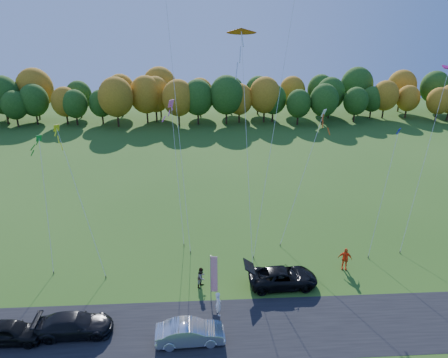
{
  "coord_description": "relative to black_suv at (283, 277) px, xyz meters",
  "views": [
    {
      "loc": [
        -1.79,
        -25.43,
        19.51
      ],
      "look_at": [
        0.0,
        6.0,
        7.0
      ],
      "focal_mm": 32.0,
      "sensor_mm": 36.0,
      "label": 1
    }
  ],
  "objects": [
    {
      "name": "feather_flag",
      "position": [
        -5.52,
        -1.65,
        1.69
      ],
      "size": [
        0.53,
        0.11,
        3.99
      ],
      "color": "#999999",
      "rests_on": "ground"
    },
    {
      "name": "silver_sedan",
      "position": [
        -7.17,
        -5.57,
        -0.01
      ],
      "size": [
        4.55,
        1.79,
        1.47
      ],
      "primitive_type": "imported",
      "rotation": [
        0.0,
        0.0,
        1.62
      ],
      "color": "silver",
      "rests_on": "ground"
    },
    {
      "name": "person_east",
      "position": [
        5.6,
        1.95,
        0.24
      ],
      "size": [
        1.24,
        0.8,
        1.97
      ],
      "primitive_type": "imported",
      "rotation": [
        0.0,
        0.0,
        -0.3
      ],
      "color": "#F24C16",
      "rests_on": "ground"
    },
    {
      "name": "person_tailgate_b",
      "position": [
        -6.4,
        0.24,
        0.09
      ],
      "size": [
        0.96,
        1.02,
        1.67
      ],
      "primitive_type": "imported",
      "rotation": [
        0.0,
        0.0,
        1.03
      ],
      "color": "gray",
      "rests_on": "ground"
    },
    {
      "name": "kite_diamond_white",
      "position": [
        3.24,
        8.49,
        5.05
      ],
      "size": [
        5.19,
        5.69,
        12.07
      ],
      "color": "#4C3F33",
      "rests_on": "ground"
    },
    {
      "name": "kite_diamond_blue_low",
      "position": [
        9.89,
        5.64,
        4.49
      ],
      "size": [
        3.63,
        4.85,
        10.86
      ],
      "color": "#4C3F33",
      "rests_on": "ground"
    },
    {
      "name": "kite_delta_red",
      "position": [
        -2.36,
        7.51,
        10.81
      ],
      "size": [
        2.72,
        10.65,
        20.23
      ],
      "color": "#4C3F33",
      "rests_on": "ground"
    },
    {
      "name": "kite_diamond_yellow",
      "position": [
        -16.17,
        4.32,
        5.02
      ],
      "size": [
        4.43,
        5.55,
        11.91
      ],
      "color": "#4C3F33",
      "rests_on": "ground"
    },
    {
      "name": "dark_truck_b",
      "position": [
        -18.87,
        -4.84,
        -0.02
      ],
      "size": [
        4.31,
        1.81,
        1.46
      ],
      "primitive_type": "imported",
      "rotation": [
        0.0,
        0.0,
        1.55
      ],
      "color": "black",
      "rests_on": "ground"
    },
    {
      "name": "kite_parafoil_orange",
      "position": [
        1.06,
        9.33,
        15.05
      ],
      "size": [
        7.59,
        11.22,
        31.97
      ],
      "color": "#4C3F33",
      "rests_on": "ground"
    },
    {
      "name": "dark_truck_a",
      "position": [
        -14.88,
        -4.4,
        -0.02
      ],
      "size": [
        5.06,
        2.19,
        1.45
      ],
      "primitive_type": "imported",
      "rotation": [
        0.0,
        0.0,
        1.6
      ],
      "color": "black",
      "rests_on": "ground"
    },
    {
      "name": "kite_delta_blue",
      "position": [
        -8.45,
        9.7,
        12.8
      ],
      "size": [
        3.41,
        9.9,
        27.28
      ],
      "color": "#4C3F33",
      "rests_on": "ground"
    },
    {
      "name": "kite_diamond_green",
      "position": [
        -19.57,
        5.73,
        4.34
      ],
      "size": [
        2.34,
        6.68,
        10.53
      ],
      "color": "#4C3F33",
      "rests_on": "ground"
    },
    {
      "name": "kite_parafoil_rainbow",
      "position": [
        14.62,
        8.14,
        7.05
      ],
      "size": [
        7.61,
        8.62,
        15.87
      ],
      "color": "#4C3F33",
      "rests_on": "ground"
    },
    {
      "name": "kite_diamond_pink",
      "position": [
        -8.55,
        9.58,
        5.49
      ],
      "size": [
        1.7,
        6.95,
        12.84
      ],
      "color": "#4C3F33",
      "rests_on": "ground"
    },
    {
      "name": "person_tailgate_a",
      "position": [
        -5.24,
        -3.07,
        0.18
      ],
      "size": [
        0.63,
        0.78,
        1.86
      ],
      "primitive_type": "imported",
      "rotation": [
        0.0,
        0.0,
        1.88
      ],
      "color": "silver",
      "rests_on": "ground"
    },
    {
      "name": "ground",
      "position": [
        -4.34,
        -0.54,
        -0.75
      ],
      "size": [
        160.0,
        160.0,
        0.0
      ],
      "primitive_type": "plane",
      "color": "#285115"
    },
    {
      "name": "asphalt_strip",
      "position": [
        -4.34,
        -4.54,
        -0.74
      ],
      "size": [
        90.0,
        6.0,
        0.01
      ],
      "primitive_type": "cube",
      "color": "black",
      "rests_on": "ground"
    },
    {
      "name": "black_suv",
      "position": [
        0.0,
        0.0,
        0.0
      ],
      "size": [
        5.47,
        2.69,
        1.49
      ],
      "primitive_type": "imported",
      "rotation": [
        0.0,
        0.0,
        1.61
      ],
      "color": "black",
      "rests_on": "ground"
    },
    {
      "name": "tree_line",
      "position": [
        -4.34,
        54.46,
        -0.75
      ],
      "size": [
        116.0,
        12.0,
        10.0
      ],
      "primitive_type": null,
      "color": "#1E4711",
      "rests_on": "ground"
    }
  ]
}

